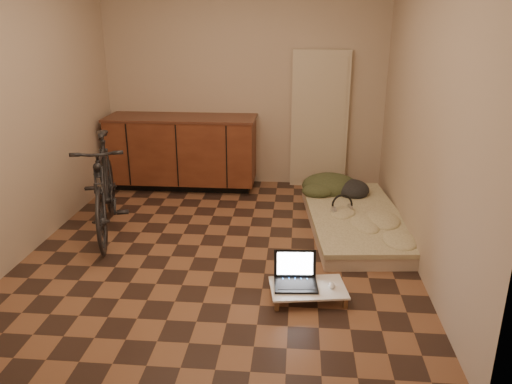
# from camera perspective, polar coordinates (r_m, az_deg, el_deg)

# --- Properties ---
(room_shell) EXTENTS (3.50, 4.00, 2.60)m
(room_shell) POSITION_cam_1_polar(r_m,az_deg,el_deg) (4.39, -4.25, 9.28)
(room_shell) COLOR brown
(room_shell) RESTS_ON ground
(cabinets) EXTENTS (1.84, 0.62, 0.91)m
(cabinets) POSITION_cam_1_polar(r_m,az_deg,el_deg) (6.35, -8.37, 4.60)
(cabinets) COLOR black
(cabinets) RESTS_ON ground
(appliance_panel) EXTENTS (0.70, 0.10, 1.70)m
(appliance_panel) POSITION_cam_1_polar(r_m,az_deg,el_deg) (6.33, 7.27, 8.17)
(appliance_panel) COLOR beige
(appliance_panel) RESTS_ON ground
(bicycle) EXTENTS (0.95, 1.75, 1.09)m
(bicycle) POSITION_cam_1_polar(r_m,az_deg,el_deg) (5.12, -17.00, 1.19)
(bicycle) COLOR black
(bicycle) RESTS_ON ground
(futon) EXTENTS (1.10, 2.00, 0.16)m
(futon) POSITION_cam_1_polar(r_m,az_deg,el_deg) (5.26, 11.23, -3.17)
(futon) COLOR beige
(futon) RESTS_ON ground
(clothing_pile) EXTENTS (0.73, 0.63, 0.27)m
(clothing_pile) POSITION_cam_1_polar(r_m,az_deg,el_deg) (5.80, 9.11, 1.44)
(clothing_pile) COLOR #374025
(clothing_pile) RESTS_ON futon
(headphones) EXTENTS (0.31, 0.29, 0.17)m
(headphones) POSITION_cam_1_polar(r_m,az_deg,el_deg) (5.19, 9.83, -1.40)
(headphones) COLOR black
(headphones) RESTS_ON futon
(lap_desk) EXTENTS (0.63, 0.46, 0.10)m
(lap_desk) POSITION_cam_1_polar(r_m,az_deg,el_deg) (3.95, 5.95, -10.89)
(lap_desk) COLOR brown
(lap_desk) RESTS_ON ground
(laptop) EXTENTS (0.35, 0.32, 0.23)m
(laptop) POSITION_cam_1_polar(r_m,az_deg,el_deg) (3.96, 4.53, -9.70)
(laptop) COLOR black
(laptop) RESTS_ON lap_desk
(mouse) EXTENTS (0.05, 0.09, 0.03)m
(mouse) POSITION_cam_1_polar(r_m,az_deg,el_deg) (3.96, 8.60, -10.51)
(mouse) COLOR white
(mouse) RESTS_ON lap_desk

